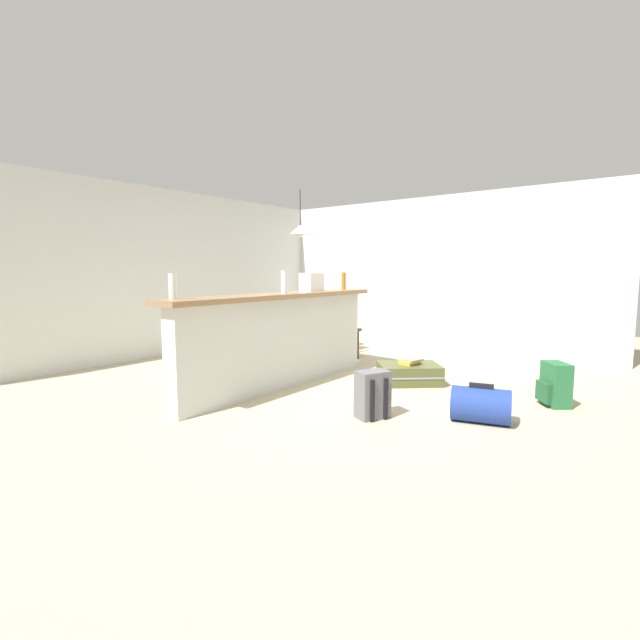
{
  "coord_description": "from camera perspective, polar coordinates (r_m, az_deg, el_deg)",
  "views": [
    {
      "loc": [
        -4.08,
        -3.02,
        1.31
      ],
      "look_at": [
        0.19,
        0.3,
        0.69
      ],
      "focal_mm": 25.22,
      "sensor_mm": 36.0,
      "label": 1
    }
  ],
  "objects": [
    {
      "name": "ground_plane",
      "position": [
        5.24,
        1.38,
        -8.25
      ],
      "size": [
        13.0,
        13.0,
        0.05
      ],
      "primitive_type": "cube",
      "color": "#BCAD8E"
    },
    {
      "name": "wall_back",
      "position": [
        7.31,
        -18.27,
        5.69
      ],
      "size": [
        6.6,
        0.1,
        2.5
      ],
      "primitive_type": "cube",
      "color": "silver",
      "rests_on": "ground_plane"
    },
    {
      "name": "wall_right",
      "position": [
        7.86,
        13.04,
        5.88
      ],
      "size": [
        0.1,
        6.0,
        2.5
      ],
      "primitive_type": "cube",
      "color": "silver",
      "rests_on": "ground_plane"
    },
    {
      "name": "partition_half_wall",
      "position": [
        4.99,
        -5.05,
        -2.91
      ],
      "size": [
        2.8,
        0.2,
        0.99
      ],
      "primitive_type": "cube",
      "color": "silver",
      "rests_on": "ground_plane"
    },
    {
      "name": "bar_countertop",
      "position": [
        4.93,
        -5.11,
        3.08
      ],
      "size": [
        2.96,
        0.4,
        0.05
      ],
      "primitive_type": "cube",
      "color": "#93704C",
      "rests_on": "partition_half_wall"
    },
    {
      "name": "bottle_white",
      "position": [
        4.15,
        -18.21,
        4.08
      ],
      "size": [
        0.07,
        0.07,
        0.23
      ],
      "primitive_type": "cylinder",
      "color": "silver",
      "rests_on": "bar_countertop"
    },
    {
      "name": "bottle_clear",
      "position": [
        4.83,
        -4.6,
        4.8
      ],
      "size": [
        0.06,
        0.06,
        0.25
      ],
      "primitive_type": "cylinder",
      "color": "silver",
      "rests_on": "bar_countertop"
    },
    {
      "name": "bottle_amber",
      "position": [
        5.9,
        3.02,
        4.97
      ],
      "size": [
        0.06,
        0.06,
        0.22
      ],
      "primitive_type": "cylinder",
      "color": "#9E661E",
      "rests_on": "bar_countertop"
    },
    {
      "name": "grocery_bag",
      "position": [
        5.39,
        -1.08,
        4.83
      ],
      "size": [
        0.26,
        0.18,
        0.22
      ],
      "primitive_type": "cube",
      "color": "silver",
      "rests_on": "bar_countertop"
    },
    {
      "name": "dining_table",
      "position": [
        6.96,
        -1.38,
        1.01
      ],
      "size": [
        1.1,
        0.8,
        0.74
      ],
      "color": "#4C331E",
      "rests_on": "ground_plane"
    },
    {
      "name": "dining_chair_near_partition",
      "position": [
        6.57,
        2.33,
        -0.47
      ],
      "size": [
        0.4,
        0.4,
        0.93
      ],
      "color": "#4C331E",
      "rests_on": "ground_plane"
    },
    {
      "name": "dining_chair_far_side",
      "position": [
        7.38,
        -4.41,
        0.28
      ],
      "size": [
        0.45,
        0.45,
        0.93
      ],
      "color": "#4C331E",
      "rests_on": "ground_plane"
    },
    {
      "name": "pendant_lamp",
      "position": [
        6.95,
        -2.52,
        11.38
      ],
      "size": [
        0.34,
        0.34,
        0.71
      ],
      "color": "black"
    },
    {
      "name": "suitcase_flat_olive",
      "position": [
        5.31,
        11.21,
        -6.68
      ],
      "size": [
        0.83,
        0.85,
        0.22
      ],
      "color": "#51562D",
      "rests_on": "ground_plane"
    },
    {
      "name": "backpack_green",
      "position": [
        4.9,
        27.65,
        -7.33
      ],
      "size": [
        0.34,
        0.34,
        0.42
      ],
      "color": "#286B3D",
      "rests_on": "ground_plane"
    },
    {
      "name": "backpack_grey",
      "position": [
        4.04,
        6.62,
        -9.44
      ],
      "size": [
        0.33,
        0.31,
        0.42
      ],
      "color": "slate",
      "rests_on": "ground_plane"
    },
    {
      "name": "duffel_bag_blue",
      "position": [
        4.14,
        19.71,
        -10.12
      ],
      "size": [
        0.42,
        0.54,
        0.34
      ],
      "color": "#233D93",
      "rests_on": "ground_plane"
    },
    {
      "name": "book_stack",
      "position": [
        5.29,
        11.4,
        -5.18
      ],
      "size": [
        0.25,
        0.23,
        0.06
      ],
      "color": "gold",
      "rests_on": "suitcase_flat_olive"
    }
  ]
}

